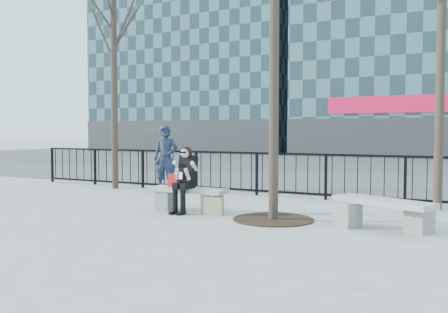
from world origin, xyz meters
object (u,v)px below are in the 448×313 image
at_px(bench_second, 382,211).
at_px(seated_woman, 184,180).
at_px(bench_main, 189,197).
at_px(standing_man, 166,159).

relative_size(bench_second, seated_woman, 1.30).
xyz_separation_m(bench_main, bench_second, (3.86, -0.11, 0.02)).
xyz_separation_m(seated_woman, standing_man, (-2.28, 2.69, 0.23)).
bearing_deg(bench_second, seated_woman, -155.36).
bearing_deg(bench_main, bench_second, -1.67).
relative_size(seated_woman, standing_man, 0.75).
relative_size(bench_second, standing_man, 0.97).
height_order(seated_woman, standing_man, standing_man).
bearing_deg(standing_man, seated_woman, -70.45).
xyz_separation_m(bench_main, standing_man, (-2.28, 2.53, 0.60)).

